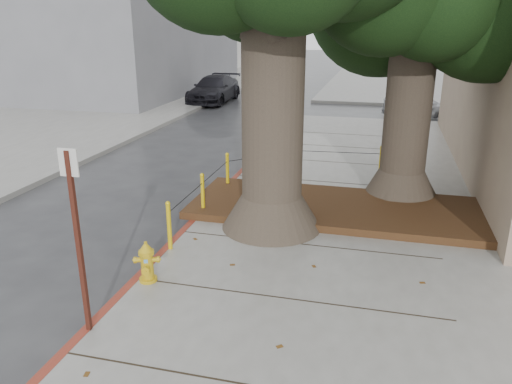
% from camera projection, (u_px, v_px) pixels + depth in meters
% --- Properties ---
extents(ground, '(140.00, 140.00, 0.00)m').
position_uv_depth(ground, '(253.00, 302.00, 7.83)').
color(ground, '#28282B').
rests_on(ground, ground).
extents(sidewalk_far, '(16.00, 20.00, 0.15)m').
position_uv_depth(sidewalk_far, '(449.00, 84.00, 33.89)').
color(sidewalk_far, slate).
rests_on(sidewalk_far, ground).
extents(curb_red, '(0.14, 26.00, 0.16)m').
position_uv_depth(curb_red, '(191.00, 226.00, 10.56)').
color(curb_red, maroon).
rests_on(curb_red, ground).
extents(planter_bed, '(6.40, 2.60, 0.16)m').
position_uv_depth(planter_bed, '(336.00, 208.00, 11.12)').
color(planter_bed, black).
rests_on(planter_bed, sidewalk_main).
extents(bollard_ring, '(3.79, 5.39, 0.95)m').
position_uv_depth(bollard_ring, '(264.00, 177.00, 11.82)').
color(bollard_ring, '#DBB50C').
rests_on(bollard_ring, sidewalk_main).
extents(fire_hydrant, '(0.37, 0.37, 0.70)m').
position_uv_depth(fire_hydrant, '(147.00, 262.00, 8.06)').
color(fire_hydrant, gold).
rests_on(fire_hydrant, sidewalk_main).
extents(signpost, '(0.26, 0.06, 2.57)m').
position_uv_depth(signpost, '(77.00, 233.00, 6.42)').
color(signpost, '#471911').
rests_on(signpost, sidewalk_main).
extents(car_silver, '(3.38, 1.63, 1.11)m').
position_uv_depth(car_silver, '(420.00, 105.00, 22.50)').
color(car_silver, '#A6A7AB').
rests_on(car_silver, ground).
extents(car_dark, '(1.93, 4.72, 1.37)m').
position_uv_depth(car_dark, '(214.00, 89.00, 26.79)').
color(car_dark, black).
rests_on(car_dark, ground).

